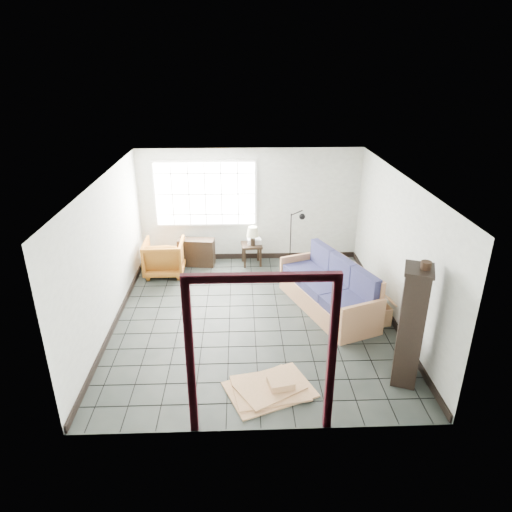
{
  "coord_description": "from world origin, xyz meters",
  "views": [
    {
      "loc": [
        -0.23,
        -7.22,
        4.37
      ],
      "look_at": [
        0.05,
        0.3,
        1.11
      ],
      "focal_mm": 32.0,
      "sensor_mm": 36.0,
      "label": 1
    }
  ],
  "objects_px": {
    "tall_shelf": "(411,326)",
    "futon_sofa": "(331,291)",
    "side_table": "(252,248)",
    "armchair": "(164,255)"
  },
  "relations": [
    {
      "from": "tall_shelf",
      "to": "futon_sofa",
      "type": "bearing_deg",
      "value": 129.19
    },
    {
      "from": "armchair",
      "to": "tall_shelf",
      "type": "relative_size",
      "value": 0.47
    },
    {
      "from": "side_table",
      "to": "futon_sofa",
      "type": "bearing_deg",
      "value": -55.79
    },
    {
      "from": "futon_sofa",
      "to": "side_table",
      "type": "bearing_deg",
      "value": 103.08
    },
    {
      "from": "side_table",
      "to": "tall_shelf",
      "type": "bearing_deg",
      "value": -63.21
    },
    {
      "from": "armchair",
      "to": "futon_sofa",
      "type": "bearing_deg",
      "value": 152.95
    },
    {
      "from": "side_table",
      "to": "armchair",
      "type": "bearing_deg",
      "value": -167.26
    },
    {
      "from": "armchair",
      "to": "side_table",
      "type": "relative_size",
      "value": 1.73
    },
    {
      "from": "futon_sofa",
      "to": "tall_shelf",
      "type": "distance_m",
      "value": 2.3
    },
    {
      "from": "futon_sofa",
      "to": "tall_shelf",
      "type": "relative_size",
      "value": 1.35
    }
  ]
}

